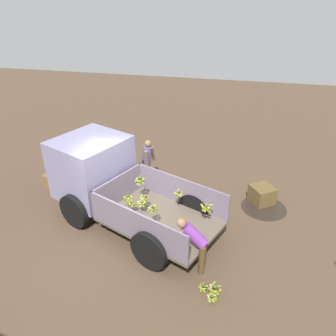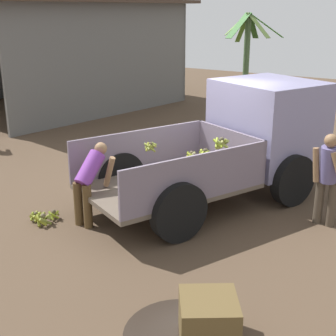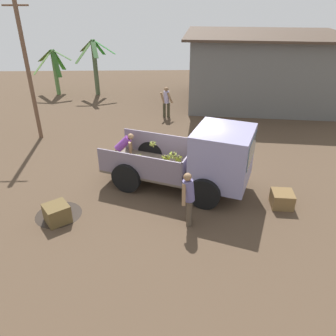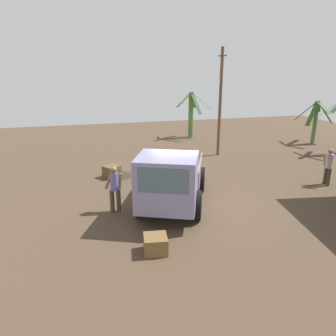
{
  "view_description": "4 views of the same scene",
  "coord_description": "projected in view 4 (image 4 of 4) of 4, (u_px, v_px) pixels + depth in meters",
  "views": [
    {
      "loc": [
        -2.69,
        6.42,
        5.71
      ],
      "look_at": [
        -0.95,
        -1.12,
        1.52
      ],
      "focal_mm": 35.0,
      "sensor_mm": 36.0,
      "label": 1
    },
    {
      "loc": [
        -7.45,
        -4.36,
        3.51
      ],
      "look_at": [
        -1.13,
        -0.2,
        0.92
      ],
      "focal_mm": 50.0,
      "sensor_mm": 36.0,
      "label": 2
    },
    {
      "loc": [
        -0.7,
        -9.95,
        5.76
      ],
      "look_at": [
        -0.43,
        -1.12,
        1.0
      ],
      "focal_mm": 35.0,
      "sensor_mm": 36.0,
      "label": 3
    },
    {
      "loc": [
        10.65,
        -3.46,
        4.87
      ],
      "look_at": [
        -0.76,
        -0.47,
        1.14
      ],
      "focal_mm": 35.0,
      "sensor_mm": 36.0,
      "label": 4
    }
  ],
  "objects": [
    {
      "name": "mud_patch_0",
      "position": [
        119.0,
        176.0,
        15.02
      ],
      "size": [
        1.34,
        1.34,
        0.01
      ],
      "primitive_type": "cylinder",
      "color": "black",
      "rests_on": "ground"
    },
    {
      "name": "utility_pole",
      "position": [
        220.0,
        102.0,
        17.68
      ],
      "size": [
        0.98,
        0.17,
        5.78
      ],
      "color": "brown",
      "rests_on": "ground"
    },
    {
      "name": "banana_palm_0",
      "position": [
        191.0,
        114.0,
        22.6
      ],
      "size": [
        2.22,
        2.29,
        3.12
      ],
      "color": "#577B37",
      "rests_on": "ground"
    },
    {
      "name": "banana_bunch_on_ground_2",
      "position": [
        198.0,
        175.0,
        14.8
      ],
      "size": [
        0.32,
        0.32,
        0.21
      ],
      "color": "brown",
      "rests_on": "ground"
    },
    {
      "name": "cargo_truck",
      "position": [
        169.0,
        182.0,
        10.8
      ],
      "size": [
        5.06,
        3.56,
        2.19
      ],
      "rotation": [
        0.0,
        0.0,
        -0.4
      ],
      "color": "brown",
      "rests_on": "ground"
    },
    {
      "name": "banana_palm_2",
      "position": [
        315.0,
        120.0,
        20.81
      ],
      "size": [
        2.4,
        2.24,
        2.72
      ],
      "color": "#547D40",
      "rests_on": "ground"
    },
    {
      "name": "banana_bunch_on_ground_0",
      "position": [
        200.0,
        177.0,
        14.57
      ],
      "size": [
        0.23,
        0.21,
        0.19
      ],
      "color": "#4A4330",
      "rests_on": "ground"
    },
    {
      "name": "wooden_crate_1",
      "position": [
        155.0,
        244.0,
        8.85
      ],
      "size": [
        0.7,
        0.7,
        0.48
      ],
      "primitive_type": "cube",
      "rotation": [
        0.0,
        0.0,
        4.59
      ],
      "color": "brown",
      "rests_on": "ground"
    },
    {
      "name": "ground",
      "position": [
        185.0,
        202.0,
        12.13
      ],
      "size": [
        36.0,
        36.0,
        0.0
      ],
      "primitive_type": "plane",
      "color": "#4C3A2B"
    },
    {
      "name": "person_worker_loading",
      "position": [
        190.0,
        165.0,
        13.93
      ],
      "size": [
        0.71,
        0.65,
        1.36
      ],
      "rotation": [
        0.0,
        0.0,
        -0.01
      ],
      "color": "#513C20",
      "rests_on": "ground"
    },
    {
      "name": "banana_bunch_on_ground_1",
      "position": [
        203.0,
        175.0,
        14.83
      ],
      "size": [
        0.23,
        0.23,
        0.17
      ],
      "color": "#4D4632",
      "rests_on": "ground"
    },
    {
      "name": "person_foreground_visitor",
      "position": [
        115.0,
        187.0,
        11.17
      ],
      "size": [
        0.39,
        0.63,
        1.61
      ],
      "rotation": [
        0.0,
        0.0,
        3.08
      ],
      "color": "#4B3F31",
      "rests_on": "ground"
    },
    {
      "name": "person_bystander_near_shed",
      "position": [
        328.0,
        165.0,
        13.67
      ],
      "size": [
        0.67,
        0.36,
        1.57
      ],
      "rotation": [
        0.0,
        0.0,
        4.6
      ],
      "color": "#383624",
      "rests_on": "ground"
    },
    {
      "name": "wooden_crate_0",
      "position": [
        112.0,
        171.0,
        14.8
      ],
      "size": [
        0.88,
        0.88,
        0.53
      ],
      "primitive_type": "cube",
      "rotation": [
        0.0,
        0.0,
        0.61
      ],
      "color": "brown",
      "rests_on": "ground"
    }
  ]
}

